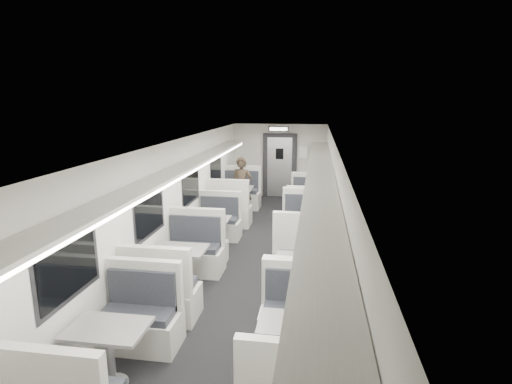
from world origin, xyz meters
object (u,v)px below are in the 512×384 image
(vestibule_door, at_px, (280,166))
(exit_sign, at_px, (279,129))
(booth_left_a, at_px, (235,201))
(booth_left_d, at_px, (110,356))
(booth_right_a, at_px, (308,206))
(booth_right_d, at_px, (294,349))
(passenger, at_px, (242,188))
(booth_left_b, at_px, (210,234))
(booth_right_b, at_px, (305,236))
(booth_right_c, at_px, (301,277))
(booth_left_c, at_px, (179,270))

(vestibule_door, bearing_deg, exit_sign, -90.00)
(booth_left_a, bearing_deg, booth_left_d, -90.00)
(booth_right_a, distance_m, vestibule_door, 2.70)
(booth_right_d, relative_size, passenger, 1.19)
(booth_left_b, bearing_deg, booth_right_d, -62.15)
(booth_left_b, height_order, booth_right_d, booth_left_b)
(booth_left_d, relative_size, booth_right_b, 0.94)
(exit_sign, bearing_deg, vestibule_door, 90.00)
(booth_left_a, bearing_deg, vestibule_door, 67.49)
(booth_left_a, bearing_deg, booth_right_a, -0.27)
(booth_left_d, distance_m, booth_right_b, 4.72)
(booth_left_d, relative_size, exit_sign, 3.37)
(exit_sign, bearing_deg, booth_right_d, -83.17)
(booth_right_a, bearing_deg, booth_left_a, 179.73)
(booth_right_b, bearing_deg, booth_right_d, -90.00)
(passenger, relative_size, vestibule_door, 0.80)
(booth_left_d, height_order, booth_right_a, booth_left_d)
(booth_right_a, height_order, booth_right_d, booth_right_a)
(booth_right_c, bearing_deg, booth_left_c, -177.40)
(booth_left_c, distance_m, exit_sign, 6.85)
(booth_right_b, bearing_deg, booth_right_c, -90.00)
(booth_left_a, height_order, booth_left_c, booth_left_a)
(booth_left_b, bearing_deg, booth_left_c, -90.00)
(booth_left_d, relative_size, booth_right_d, 1.05)
(booth_left_b, relative_size, booth_left_d, 0.97)
(passenger, bearing_deg, booth_left_c, -82.20)
(booth_left_a, height_order, exit_sign, exit_sign)
(exit_sign, bearing_deg, booth_left_c, -98.73)
(booth_right_a, bearing_deg, booth_right_d, -90.00)
(booth_left_a, distance_m, passenger, 0.50)
(booth_right_a, distance_m, exit_sign, 2.90)
(booth_left_a, height_order, booth_right_d, booth_left_a)
(booth_left_a, relative_size, booth_right_b, 1.04)
(booth_left_a, bearing_deg, booth_left_b, -90.00)
(booth_left_c, bearing_deg, passenger, 87.18)
(passenger, xyz_separation_m, vestibule_door, (0.78, 2.58, 0.20))
(booth_right_b, xyz_separation_m, exit_sign, (-1.00, 4.53, 1.88))
(booth_left_d, bearing_deg, vestibule_door, 83.86)
(booth_right_b, relative_size, booth_right_c, 1.12)
(booth_left_d, height_order, booth_right_b, booth_right_b)
(booth_left_b, bearing_deg, vestibule_door, 78.79)
(booth_left_d, xyz_separation_m, vestibule_door, (1.00, 9.29, 0.67))
(booth_left_c, height_order, vestibule_door, vestibule_door)
(booth_left_a, bearing_deg, booth_left_c, -90.00)
(passenger, height_order, vestibule_door, vestibule_door)
(booth_left_b, xyz_separation_m, booth_right_c, (2.00, -1.86, -0.01))
(booth_right_d, distance_m, passenger, 6.52)
(booth_right_a, bearing_deg, exit_sign, 117.34)
(booth_left_d, bearing_deg, booth_left_a, 90.00)
(booth_left_c, distance_m, passenger, 4.45)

